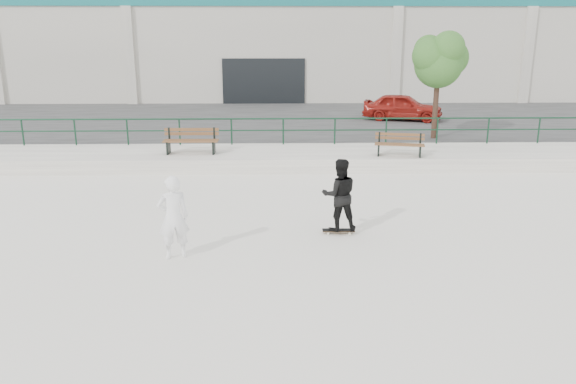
{
  "coord_description": "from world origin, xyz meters",
  "views": [
    {
      "loc": [
        0.7,
        -10.71,
        4.69
      ],
      "look_at": [
        0.99,
        2.0,
        1.07
      ],
      "focal_mm": 35.0,
      "sensor_mm": 36.0,
      "label": 1
    }
  ],
  "objects_px": {
    "tree": "(440,58)",
    "red_car": "(403,107)",
    "seated_skater": "(173,217)",
    "skateboard": "(339,231)",
    "standing_skater": "(339,195)",
    "bench_left": "(191,141)",
    "bench_right": "(399,145)"
  },
  "relations": [
    {
      "from": "red_car",
      "to": "standing_skater",
      "type": "distance_m",
      "value": 15.66
    },
    {
      "from": "standing_skater",
      "to": "seated_skater",
      "type": "xyz_separation_m",
      "value": [
        -3.69,
        -1.42,
        -0.06
      ]
    },
    {
      "from": "red_car",
      "to": "seated_skater",
      "type": "height_order",
      "value": "seated_skater"
    },
    {
      "from": "red_car",
      "to": "skateboard",
      "type": "bearing_deg",
      "value": 179.74
    },
    {
      "from": "skateboard",
      "to": "bench_right",
      "type": "bearing_deg",
      "value": 67.5
    },
    {
      "from": "bench_right",
      "to": "seated_skater",
      "type": "bearing_deg",
      "value": -117.33
    },
    {
      "from": "bench_left",
      "to": "standing_skater",
      "type": "relative_size",
      "value": 1.11
    },
    {
      "from": "red_car",
      "to": "seated_skater",
      "type": "bearing_deg",
      "value": 170.09
    },
    {
      "from": "red_car",
      "to": "standing_skater",
      "type": "xyz_separation_m",
      "value": [
        -4.78,
        -14.91,
        -0.18
      ]
    },
    {
      "from": "skateboard",
      "to": "seated_skater",
      "type": "bearing_deg",
      "value": -157.97
    },
    {
      "from": "tree",
      "to": "red_car",
      "type": "xyz_separation_m",
      "value": [
        -0.26,
        4.92,
        -2.55
      ]
    },
    {
      "from": "standing_skater",
      "to": "seated_skater",
      "type": "distance_m",
      "value": 3.96
    },
    {
      "from": "tree",
      "to": "standing_skater",
      "type": "height_order",
      "value": "tree"
    },
    {
      "from": "bench_left",
      "to": "red_car",
      "type": "distance_m",
      "value": 12.13
    },
    {
      "from": "skateboard",
      "to": "standing_skater",
      "type": "xyz_separation_m",
      "value": [
        -0.0,
        0.0,
        0.9
      ]
    },
    {
      "from": "bench_left",
      "to": "seated_skater",
      "type": "height_order",
      "value": "seated_skater"
    },
    {
      "from": "bench_right",
      "to": "skateboard",
      "type": "bearing_deg",
      "value": -101.46
    },
    {
      "from": "bench_left",
      "to": "bench_right",
      "type": "height_order",
      "value": "bench_left"
    },
    {
      "from": "bench_left",
      "to": "skateboard",
      "type": "xyz_separation_m",
      "value": [
        4.55,
        -7.15,
        -0.87
      ]
    },
    {
      "from": "tree",
      "to": "skateboard",
      "type": "bearing_deg",
      "value": -116.75
    },
    {
      "from": "tree",
      "to": "skateboard",
      "type": "xyz_separation_m",
      "value": [
        -5.04,
        -9.99,
        -3.63
      ]
    },
    {
      "from": "tree",
      "to": "standing_skater",
      "type": "distance_m",
      "value": 11.52
    },
    {
      "from": "bench_right",
      "to": "skateboard",
      "type": "height_order",
      "value": "bench_right"
    },
    {
      "from": "skateboard",
      "to": "standing_skater",
      "type": "distance_m",
      "value": 0.9
    },
    {
      "from": "skateboard",
      "to": "bench_left",
      "type": "bearing_deg",
      "value": 123.4
    },
    {
      "from": "bench_right",
      "to": "seated_skater",
      "type": "relative_size",
      "value": 0.98
    },
    {
      "from": "red_car",
      "to": "skateboard",
      "type": "distance_m",
      "value": 15.7
    },
    {
      "from": "tree",
      "to": "skateboard",
      "type": "distance_m",
      "value": 11.76
    },
    {
      "from": "bench_right",
      "to": "standing_skater",
      "type": "bearing_deg",
      "value": -101.46
    },
    {
      "from": "red_car",
      "to": "standing_skater",
      "type": "height_order",
      "value": "standing_skater"
    },
    {
      "from": "skateboard",
      "to": "tree",
      "type": "bearing_deg",
      "value": 64.21
    },
    {
      "from": "bench_right",
      "to": "seated_skater",
      "type": "xyz_separation_m",
      "value": [
        -6.54,
        -7.98,
        0.02
      ]
    }
  ]
}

